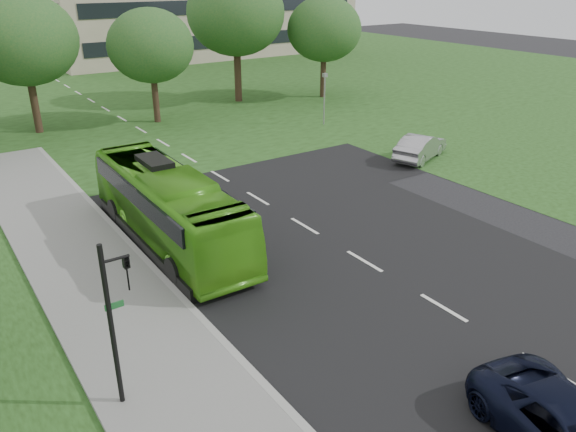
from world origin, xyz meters
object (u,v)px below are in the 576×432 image
(sedan, at_px, (420,147))
(traffic_light, at_px, (116,314))
(tree_park_b, at_px, (23,40))
(camera_pole, at_px, (324,92))
(tree_park_e, at_px, (324,29))
(tree_park_c, at_px, (151,46))
(bus, at_px, (168,207))
(tree_park_d, at_px, (236,13))

(sedan, distance_m, traffic_light, 24.24)
(tree_park_b, xyz_separation_m, camera_pole, (17.88, -9.55, -3.86))
(tree_park_e, bearing_deg, sedan, -109.57)
(tree_park_e, relative_size, camera_pole, 2.29)
(sedan, relative_size, traffic_light, 0.98)
(tree_park_c, xyz_separation_m, sedan, (9.54, -17.53, -4.77))
(tree_park_e, xyz_separation_m, bus, (-23.29, -19.87, -4.25))
(tree_park_d, relative_size, sedan, 2.33)
(tree_park_c, distance_m, camera_pole, 12.87)
(tree_park_c, bearing_deg, tree_park_b, 166.79)
(traffic_light, bearing_deg, sedan, 20.90)
(traffic_light, relative_size, camera_pole, 1.26)
(tree_park_e, xyz_separation_m, camera_pole, (-6.02, -7.97, -3.40))
(sedan, relative_size, camera_pole, 1.23)
(sedan, bearing_deg, tree_park_b, 21.21)
(tree_park_b, distance_m, tree_park_d, 16.81)
(tree_park_b, height_order, tree_park_c, tree_park_b)
(tree_park_b, bearing_deg, bus, -88.34)
(tree_park_e, bearing_deg, tree_park_b, 176.21)
(tree_park_b, xyz_separation_m, tree_park_d, (16.75, 1.11, 0.96))
(camera_pole, bearing_deg, tree_park_b, 169.30)
(tree_park_c, bearing_deg, traffic_light, -113.70)
(tree_park_c, distance_m, tree_park_e, 15.88)
(camera_pole, bearing_deg, tree_park_d, 113.48)
(traffic_light, bearing_deg, camera_pole, 37.89)
(bus, xyz_separation_m, camera_pole, (17.26, 11.90, 0.85))
(bus, relative_size, camera_pole, 3.00)
(bus, bearing_deg, traffic_light, -119.65)
(tree_park_b, xyz_separation_m, sedan, (17.57, -19.42, -5.52))
(camera_pole, bearing_deg, traffic_light, -120.09)
(tree_park_b, xyz_separation_m, bus, (0.62, -21.46, -4.71))
(tree_park_b, xyz_separation_m, traffic_light, (-4.23, -29.82, -3.52))
(traffic_light, xyz_separation_m, camera_pole, (22.11, 20.27, -0.35))
(traffic_light, bearing_deg, tree_park_c, 61.70)
(sedan, bearing_deg, bus, 75.93)
(tree_park_c, relative_size, bus, 0.73)
(tree_park_e, distance_m, bus, 30.91)
(tree_park_b, distance_m, traffic_light, 30.32)
(tree_park_e, relative_size, sedan, 1.87)
(tree_park_d, distance_m, traffic_light, 37.64)
(tree_park_b, bearing_deg, traffic_light, -98.07)
(tree_park_b, relative_size, tree_park_e, 1.09)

